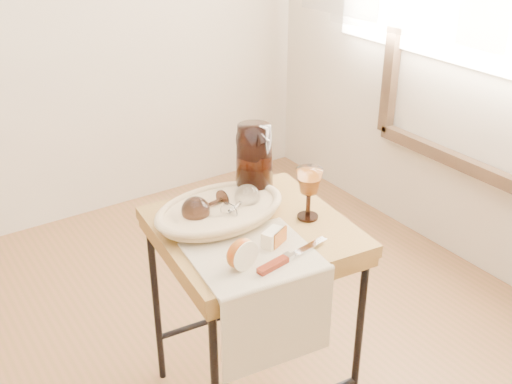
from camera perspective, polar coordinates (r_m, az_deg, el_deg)
curtain at (r=2.62m, az=22.08°, el=16.21°), size 0.02×1.00×2.20m
side_table at (r=2.02m, az=-0.32°, el=-11.66°), size 0.60×0.60×0.69m
tea_towel at (r=1.68m, az=-0.28°, el=-5.93°), size 0.36×0.33×0.01m
bread_basket at (r=1.84m, az=-3.36°, el=-1.97°), size 0.39×0.28×0.05m
goblet_lying_a at (r=1.82m, az=-4.55°, el=-1.25°), size 0.15×0.11×0.09m
goblet_lying_b at (r=1.83m, az=-1.54°, el=-1.06°), size 0.15×0.13×0.08m
pitcher at (r=1.94m, az=-0.17°, el=2.91°), size 0.21×0.28×0.28m
wine_goblet at (r=1.83m, az=4.93°, el=-0.15°), size 0.10×0.10×0.17m
apple_half at (r=1.61m, az=-1.48°, el=-5.71°), size 0.10×0.06×0.08m
apple_wedge at (r=1.71m, az=1.56°, el=-4.25°), size 0.08×0.06×0.05m
table_knife at (r=1.66m, az=3.25°, el=-5.89°), size 0.25×0.07×0.02m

